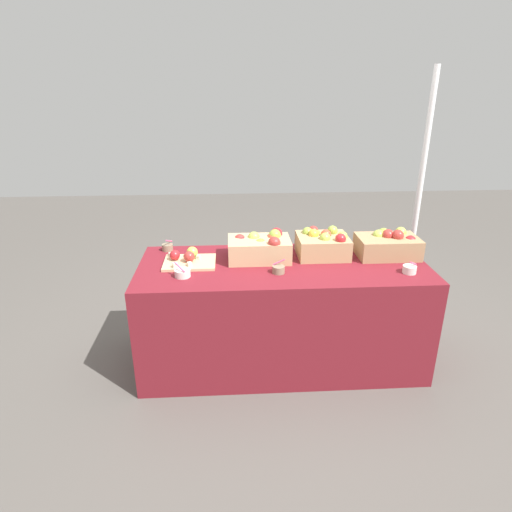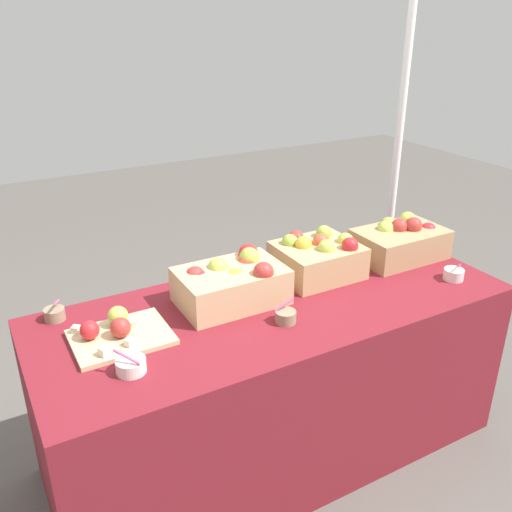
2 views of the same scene
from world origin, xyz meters
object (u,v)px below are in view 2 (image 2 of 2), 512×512
(sample_bowl_near, at_px, (131,365))
(sample_bowl_extra, at_px, (286,316))
(apple_crate_left, at_px, (400,241))
(sample_bowl_mid, at_px, (454,274))
(cutting_board_back, at_px, (117,332))
(apple_crate_middle, at_px, (318,257))
(tent_pole, at_px, (395,171))
(apple_crate_right, at_px, (231,282))
(sample_bowl_far, at_px, (55,314))

(sample_bowl_near, bearing_deg, sample_bowl_extra, 1.89)
(apple_crate_left, height_order, sample_bowl_mid, apple_crate_left)
(cutting_board_back, relative_size, sample_bowl_mid, 3.56)
(apple_crate_middle, relative_size, tent_pole, 0.17)
(apple_crate_right, height_order, sample_bowl_near, apple_crate_right)
(apple_crate_left, relative_size, sample_bowl_far, 3.97)
(sample_bowl_near, relative_size, sample_bowl_mid, 1.04)
(sample_bowl_far, xyz_separation_m, sample_bowl_extra, (0.75, -0.44, -0.00))
(apple_crate_left, distance_m, tent_pole, 0.65)
(cutting_board_back, bearing_deg, apple_crate_right, 5.72)
(apple_crate_left, distance_m, sample_bowl_extra, 0.82)
(apple_crate_right, bearing_deg, tent_pole, 21.14)
(cutting_board_back, bearing_deg, sample_bowl_far, 124.42)
(cutting_board_back, relative_size, tent_pole, 0.17)
(sample_bowl_near, bearing_deg, apple_crate_middle, 17.58)
(apple_crate_left, relative_size, apple_crate_right, 0.99)
(apple_crate_middle, distance_m, sample_bowl_near, 0.98)
(apple_crate_middle, bearing_deg, sample_bowl_extra, -140.63)
(apple_crate_middle, distance_m, cutting_board_back, 0.92)
(sample_bowl_mid, bearing_deg, apple_crate_left, 97.48)
(sample_bowl_extra, height_order, tent_pole, tent_pole)
(apple_crate_middle, height_order, tent_pole, tent_pole)
(sample_bowl_mid, xyz_separation_m, tent_pole, (0.35, 0.79, 0.22))
(sample_bowl_near, bearing_deg, apple_crate_right, 27.89)
(sample_bowl_far, relative_size, sample_bowl_extra, 1.13)
(apple_crate_right, height_order, tent_pole, tent_pole)
(tent_pole, bearing_deg, sample_bowl_mid, -114.01)
(apple_crate_left, relative_size, cutting_board_back, 1.21)
(apple_crate_left, bearing_deg, apple_crate_right, -179.79)
(apple_crate_middle, height_order, sample_bowl_extra, apple_crate_middle)
(cutting_board_back, bearing_deg, sample_bowl_mid, -9.91)
(sample_bowl_mid, bearing_deg, sample_bowl_extra, 176.47)
(cutting_board_back, relative_size, sample_bowl_far, 3.27)
(cutting_board_back, distance_m, sample_bowl_mid, 1.42)
(sample_bowl_far, bearing_deg, sample_bowl_mid, -17.27)
(cutting_board_back, bearing_deg, tent_pole, 17.15)
(apple_crate_right, height_order, sample_bowl_extra, apple_crate_right)
(cutting_board_back, xyz_separation_m, sample_bowl_far, (-0.17, 0.24, -0.00))
(sample_bowl_near, relative_size, tent_pole, 0.05)
(cutting_board_back, xyz_separation_m, tent_pole, (1.75, 0.54, 0.22))
(cutting_board_back, height_order, sample_bowl_mid, sample_bowl_mid)
(apple_crate_middle, xyz_separation_m, sample_bowl_extra, (-0.34, -0.28, -0.06))
(apple_crate_left, height_order, tent_pole, tent_pole)
(sample_bowl_far, bearing_deg, apple_crate_right, -16.80)
(apple_crate_middle, height_order, sample_bowl_far, apple_crate_middle)
(sample_bowl_mid, relative_size, sample_bowl_far, 0.92)
(sample_bowl_near, bearing_deg, sample_bowl_mid, -1.25)
(sample_bowl_near, relative_size, sample_bowl_extra, 1.08)
(apple_crate_middle, relative_size, sample_bowl_near, 3.46)
(apple_crate_left, distance_m, sample_bowl_far, 1.54)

